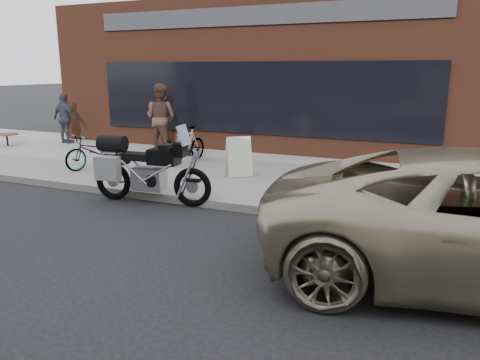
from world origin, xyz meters
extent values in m
plane|color=black|center=(0.00, 0.00, 0.00)|extent=(120.00, 120.00, 0.00)
cube|color=gray|center=(0.00, 7.00, 0.07)|extent=(44.00, 6.00, 0.15)
cube|color=#572B1C|center=(-2.00, 14.00, 2.25)|extent=(14.00, 10.00, 4.50)
cube|color=black|center=(-2.00, 8.97, 1.70)|extent=(10.00, 0.08, 2.00)
cube|color=#2D2E33|center=(-2.00, 8.97, 3.90)|extent=(10.00, 0.08, 0.50)
torus|color=black|center=(-2.83, 3.80, 0.37)|extent=(0.75, 0.21, 0.74)
torus|color=black|center=(-1.17, 4.00, 0.37)|extent=(0.75, 0.21, 0.74)
cube|color=#B7B7BC|center=(-2.06, 3.89, 0.47)|extent=(0.65, 0.40, 0.42)
cube|color=black|center=(-1.72, 3.93, 0.91)|extent=(0.59, 0.42, 0.29)
cube|color=black|center=(-2.28, 3.87, 0.89)|extent=(0.64, 0.38, 0.13)
cube|color=black|center=(-2.66, 3.82, 0.80)|extent=(0.36, 0.28, 0.16)
cube|color=black|center=(-1.39, 3.97, 1.05)|extent=(0.23, 0.29, 0.24)
cube|color=silver|center=(-1.32, 3.98, 1.33)|extent=(0.20, 0.35, 0.37)
cylinder|color=black|center=(-1.47, 3.96, 1.13)|extent=(0.13, 0.77, 0.03)
cube|color=#B7B7BC|center=(-2.79, 3.80, 0.95)|extent=(0.35, 0.37, 0.03)
cube|color=gray|center=(-2.71, 3.52, 0.69)|extent=(0.49, 0.25, 0.44)
cylinder|color=black|center=(-2.79, 3.80, 1.11)|extent=(0.57, 0.37, 0.31)
cylinder|color=#B7B7BC|center=(-2.52, 4.02, 0.39)|extent=(0.62, 0.16, 0.21)
imported|color=gray|center=(-4.67, 5.48, 0.57)|extent=(1.03, 1.68, 0.84)
imported|color=gray|center=(-3.00, 6.97, 0.61)|extent=(0.59, 1.55, 0.91)
cube|color=white|center=(-1.12, 6.05, 0.59)|extent=(0.60, 0.56, 0.88)
cube|color=white|center=(-1.26, 6.23, 0.59)|extent=(0.60, 0.56, 0.88)
cylinder|color=black|center=(-9.50, 7.03, 0.32)|extent=(0.06, 0.06, 0.34)
cylinder|color=#513325|center=(-9.50, 7.03, 0.51)|extent=(0.67, 0.67, 0.04)
imported|color=#4A3027|center=(-4.50, 8.09, 1.13)|extent=(0.98, 0.77, 1.96)
imported|color=#353743|center=(-8.20, 8.20, 0.95)|extent=(0.97, 0.46, 1.61)
camera|label=1|loc=(3.01, -3.31, 2.50)|focal=35.00mm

